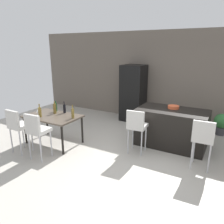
{
  "coord_description": "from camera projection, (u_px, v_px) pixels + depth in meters",
  "views": [
    {
      "loc": [
        1.86,
        -4.12,
        2.37
      ],
      "look_at": [
        -0.66,
        0.34,
        0.85
      ],
      "focal_mm": 34.87,
      "sensor_mm": 36.0,
      "label": 1
    }
  ],
  "objects": [
    {
      "name": "dining_chair_far",
      "position": [
        37.0,
        129.0,
        4.63
      ],
      "size": [
        0.42,
        0.42,
        1.05
      ],
      "color": "beige",
      "rests_on": "ground_plane"
    },
    {
      "name": "wine_glass_left",
      "position": [
        38.0,
        111.0,
        5.4
      ],
      "size": [
        0.07,
        0.07,
        0.17
      ],
      "color": "silver",
      "rests_on": "dining_table"
    },
    {
      "name": "bar_chair_middle",
      "position": [
        203.0,
        137.0,
        4.23
      ],
      "size": [
        0.41,
        0.41,
        1.05
      ],
      "color": "beige",
      "rests_on": "ground_plane"
    },
    {
      "name": "bar_chair_left",
      "position": [
        137.0,
        125.0,
        4.89
      ],
      "size": [
        0.43,
        0.43,
        1.05
      ],
      "color": "beige",
      "rests_on": "ground_plane"
    },
    {
      "name": "back_wall",
      "position": [
        168.0,
        78.0,
        6.93
      ],
      "size": [
        10.0,
        0.12,
        2.9
      ],
      "primitive_type": "cube",
      "color": "#665B51",
      "rests_on": "ground_plane"
    },
    {
      "name": "wine_bottle_corner",
      "position": [
        55.0,
        108.0,
        5.57
      ],
      "size": [
        0.08,
        0.08,
        0.32
      ],
      "color": "brown",
      "rests_on": "dining_table"
    },
    {
      "name": "ground_plane",
      "position": [
        130.0,
        155.0,
        4.98
      ],
      "size": [
        10.0,
        10.0,
        0.0
      ],
      "primitive_type": "plane",
      "color": "#ADA89E"
    },
    {
      "name": "refrigerator",
      "position": [
        133.0,
        93.0,
        7.19
      ],
      "size": [
        0.72,
        0.68,
        1.84
      ],
      "primitive_type": "cube",
      "color": "black",
      "rests_on": "ground_plane"
    },
    {
      "name": "fruit_bowl",
      "position": [
        173.0,
        107.0,
        5.38
      ],
      "size": [
        0.28,
        0.28,
        0.07
      ],
      "primitive_type": "cylinder",
      "color": "#C6512D",
      "rests_on": "kitchen_island"
    },
    {
      "name": "wine_bottle_end",
      "position": [
        56.0,
        107.0,
        5.76
      ],
      "size": [
        0.06,
        0.06,
        0.29
      ],
      "color": "#194723",
      "rests_on": "dining_table"
    },
    {
      "name": "wine_bottle_inner",
      "position": [
        64.0,
        109.0,
        5.62
      ],
      "size": [
        0.07,
        0.07,
        0.3
      ],
      "color": "black",
      "rests_on": "dining_table"
    },
    {
      "name": "kitchen_island",
      "position": [
        171.0,
        128.0,
        5.4
      ],
      "size": [
        1.67,
        0.93,
        0.92
      ],
      "primitive_type": "cube",
      "color": "black",
      "rests_on": "ground_plane"
    },
    {
      "name": "potted_plant",
      "position": [
        221.0,
        123.0,
        6.07
      ],
      "size": [
        0.41,
        0.41,
        0.61
      ],
      "color": "#38383D",
      "rests_on": "ground_plane"
    },
    {
      "name": "dining_chair_near",
      "position": [
        18.0,
        124.0,
        4.92
      ],
      "size": [
        0.41,
        0.41,
        1.05
      ],
      "color": "beige",
      "rests_on": "ground_plane"
    },
    {
      "name": "wine_bottle_far",
      "position": [
        73.0,
        113.0,
        5.19
      ],
      "size": [
        0.07,
        0.07,
        0.33
      ],
      "color": "brown",
      "rests_on": "dining_table"
    },
    {
      "name": "dining_table",
      "position": [
        53.0,
        118.0,
        5.44
      ],
      "size": [
        1.36,
        0.86,
        0.74
      ],
      "color": "#4C4238",
      "rests_on": "ground_plane"
    },
    {
      "name": "wine_bottle_right",
      "position": [
        40.0,
        112.0,
        5.28
      ],
      "size": [
        0.08,
        0.08,
        0.33
      ],
      "color": "brown",
      "rests_on": "dining_table"
    }
  ]
}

